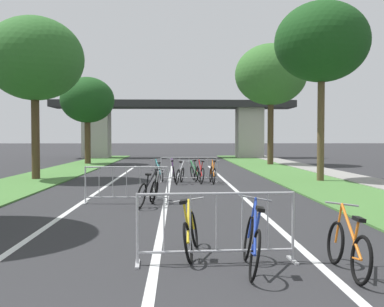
{
  "coord_description": "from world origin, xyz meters",
  "views": [
    {
      "loc": [
        0.32,
        -1.72,
        1.85
      ],
      "look_at": [
        0.84,
        13.86,
        1.31
      ],
      "focal_mm": 42.61,
      "sensor_mm": 36.0,
      "label": 1
    }
  ],
  "objects_px": {
    "bicycle_green_2": "(195,173)",
    "crowd_barrier_second": "(127,185)",
    "bicycle_silver_8": "(180,175)",
    "tree_right_maple_mid": "(322,43)",
    "tree_left_cypress_far": "(35,59)",
    "bicycle_white_5": "(154,189)",
    "tree_left_pine_far": "(87,100)",
    "bicycle_orange_0": "(213,174)",
    "crowd_barrier_third": "(189,170)",
    "bicycle_red_1": "(199,174)",
    "bicycle_purple_7": "(174,172)",
    "bicycle_black_4": "(148,192)",
    "bicycle_orange_10": "(348,248)",
    "bicycle_blue_6": "(252,243)",
    "bicycle_teal_3": "(159,172)",
    "tree_right_oak_near": "(271,75)",
    "crowd_barrier_nearest": "(216,228)",
    "bicycle_yellow_9": "(191,233)"
  },
  "relations": [
    {
      "from": "bicycle_silver_8",
      "to": "tree_right_maple_mid",
      "type": "bearing_deg",
      "value": 16.53
    },
    {
      "from": "crowd_barrier_nearest",
      "to": "bicycle_purple_7",
      "type": "bearing_deg",
      "value": 93.23
    },
    {
      "from": "bicycle_green_2",
      "to": "crowd_barrier_second",
      "type": "bearing_deg",
      "value": -120.3
    },
    {
      "from": "bicycle_orange_10",
      "to": "crowd_barrier_nearest",
      "type": "bearing_deg",
      "value": 162.29
    },
    {
      "from": "bicycle_red_1",
      "to": "bicycle_teal_3",
      "type": "distance_m",
      "value": 1.92
    },
    {
      "from": "crowd_barrier_second",
      "to": "bicycle_green_2",
      "type": "height_order",
      "value": "crowd_barrier_second"
    },
    {
      "from": "tree_left_cypress_far",
      "to": "bicycle_white_5",
      "type": "bearing_deg",
      "value": -51.56
    },
    {
      "from": "tree_right_oak_near",
      "to": "bicycle_white_5",
      "type": "bearing_deg",
      "value": -111.87
    },
    {
      "from": "bicycle_orange_0",
      "to": "bicycle_teal_3",
      "type": "relative_size",
      "value": 1.09
    },
    {
      "from": "bicycle_red_1",
      "to": "bicycle_purple_7",
      "type": "relative_size",
      "value": 0.99
    },
    {
      "from": "bicycle_red_1",
      "to": "bicycle_teal_3",
      "type": "xyz_separation_m",
      "value": [
        -1.7,
        0.91,
        -0.01
      ]
    },
    {
      "from": "bicycle_red_1",
      "to": "crowd_barrier_third",
      "type": "bearing_deg",
      "value": 131.07
    },
    {
      "from": "tree_left_cypress_far",
      "to": "tree_right_maple_mid",
      "type": "relative_size",
      "value": 0.95
    },
    {
      "from": "crowd_barrier_third",
      "to": "bicycle_red_1",
      "type": "bearing_deg",
      "value": -40.09
    },
    {
      "from": "bicycle_red_1",
      "to": "bicycle_yellow_9",
      "type": "bearing_deg",
      "value": -102.37
    },
    {
      "from": "bicycle_green_2",
      "to": "bicycle_teal_3",
      "type": "height_order",
      "value": "bicycle_teal_3"
    },
    {
      "from": "crowd_barrier_third",
      "to": "bicycle_orange_0",
      "type": "relative_size",
      "value": 1.39
    },
    {
      "from": "crowd_barrier_nearest",
      "to": "crowd_barrier_second",
      "type": "relative_size",
      "value": 1.0
    },
    {
      "from": "tree_left_cypress_far",
      "to": "bicycle_orange_10",
      "type": "bearing_deg",
      "value": -58.88
    },
    {
      "from": "crowd_barrier_nearest",
      "to": "bicycle_white_5",
      "type": "bearing_deg",
      "value": 100.71
    },
    {
      "from": "crowd_barrier_nearest",
      "to": "bicycle_black_4",
      "type": "bearing_deg",
      "value": 103.37
    },
    {
      "from": "tree_left_pine_far",
      "to": "bicycle_blue_6",
      "type": "height_order",
      "value": "tree_left_pine_far"
    },
    {
      "from": "tree_right_oak_near",
      "to": "bicycle_red_1",
      "type": "xyz_separation_m",
      "value": [
        -5.43,
        -12.13,
        -5.72
      ]
    },
    {
      "from": "tree_left_cypress_far",
      "to": "bicycle_orange_10",
      "type": "height_order",
      "value": "tree_left_cypress_far"
    },
    {
      "from": "bicycle_red_1",
      "to": "bicycle_silver_8",
      "type": "xyz_separation_m",
      "value": [
        -0.79,
        -0.16,
        -0.02
      ]
    },
    {
      "from": "bicycle_orange_0",
      "to": "bicycle_green_2",
      "type": "height_order",
      "value": "bicycle_orange_0"
    },
    {
      "from": "tree_right_maple_mid",
      "to": "bicycle_green_2",
      "type": "distance_m",
      "value": 7.61
    },
    {
      "from": "bicycle_black_4",
      "to": "bicycle_silver_8",
      "type": "distance_m",
      "value": 6.08
    },
    {
      "from": "tree_left_pine_far",
      "to": "bicycle_purple_7",
      "type": "bearing_deg",
      "value": -64.1
    },
    {
      "from": "tree_left_pine_far",
      "to": "bicycle_purple_7",
      "type": "height_order",
      "value": "tree_left_pine_far"
    },
    {
      "from": "crowd_barrier_third",
      "to": "tree_right_oak_near",
      "type": "bearing_deg",
      "value": 63.63
    },
    {
      "from": "bicycle_white_5",
      "to": "bicycle_silver_8",
      "type": "distance_m",
      "value": 5.23
    },
    {
      "from": "tree_right_oak_near",
      "to": "tree_right_maple_mid",
      "type": "bearing_deg",
      "value": -91.43
    },
    {
      "from": "tree_right_oak_near",
      "to": "crowd_barrier_third",
      "type": "bearing_deg",
      "value": -116.37
    },
    {
      "from": "crowd_barrier_nearest",
      "to": "bicycle_yellow_9",
      "type": "relative_size",
      "value": 1.47
    },
    {
      "from": "bicycle_orange_0",
      "to": "bicycle_purple_7",
      "type": "xyz_separation_m",
      "value": [
        -1.59,
        0.99,
        0.0
      ]
    },
    {
      "from": "crowd_barrier_nearest",
      "to": "crowd_barrier_second",
      "type": "height_order",
      "value": "same"
    },
    {
      "from": "tree_left_cypress_far",
      "to": "tree_left_pine_far",
      "type": "bearing_deg",
      "value": 90.15
    },
    {
      "from": "bicycle_blue_6",
      "to": "bicycle_orange_10",
      "type": "distance_m",
      "value": 1.29
    },
    {
      "from": "crowd_barrier_third",
      "to": "bicycle_yellow_9",
      "type": "bearing_deg",
      "value": -91.4
    },
    {
      "from": "tree_right_maple_mid",
      "to": "bicycle_red_1",
      "type": "distance_m",
      "value": 7.5
    },
    {
      "from": "bicycle_black_4",
      "to": "bicycle_orange_10",
      "type": "height_order",
      "value": "bicycle_black_4"
    },
    {
      "from": "tree_left_pine_far",
      "to": "tree_right_oak_near",
      "type": "height_order",
      "value": "tree_right_oak_near"
    },
    {
      "from": "tree_left_pine_far",
      "to": "bicycle_orange_0",
      "type": "distance_m",
      "value": 16.1
    },
    {
      "from": "tree_left_cypress_far",
      "to": "crowd_barrier_second",
      "type": "bearing_deg",
      "value": -57.18
    },
    {
      "from": "bicycle_blue_6",
      "to": "crowd_barrier_second",
      "type": "bearing_deg",
      "value": 115.04
    },
    {
      "from": "tree_right_oak_near",
      "to": "bicycle_purple_7",
      "type": "height_order",
      "value": "tree_right_oak_near"
    },
    {
      "from": "crowd_barrier_third",
      "to": "bicycle_silver_8",
      "type": "xyz_separation_m",
      "value": [
        -0.38,
        -0.51,
        -0.16
      ]
    },
    {
      "from": "bicycle_orange_0",
      "to": "bicycle_blue_6",
      "type": "height_order",
      "value": "bicycle_blue_6"
    },
    {
      "from": "crowd_barrier_nearest",
      "to": "bicycle_silver_8",
      "type": "distance_m",
      "value": 11.74
    }
  ]
}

